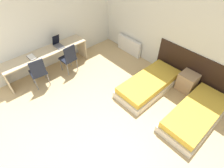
# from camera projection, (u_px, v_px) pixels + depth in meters

# --- Properties ---
(ground_plane) EXTENTS (20.00, 20.00, 0.00)m
(ground_plane) POSITION_uv_depth(u_px,v_px,m) (20.00, 162.00, 3.52)
(ground_plane) COLOR tan
(wall_back) EXTENTS (5.96, 0.05, 2.70)m
(wall_back) POSITION_uv_depth(u_px,v_px,m) (168.00, 28.00, 4.82)
(wall_back) COLOR silver
(wall_back) RESTS_ON ground_plane
(wall_left) EXTENTS (0.05, 5.57, 2.70)m
(wall_left) POSITION_uv_depth(u_px,v_px,m) (48.00, 23.00, 5.03)
(wall_left) COLOR silver
(wall_left) RESTS_ON ground_plane
(headboard_panel) EXTENTS (2.41, 0.03, 1.02)m
(headboard_panel) POSITION_uv_depth(u_px,v_px,m) (195.00, 71.00, 4.79)
(headboard_panel) COLOR black
(headboard_panel) RESTS_ON ground_plane
(bed_near_window) EXTENTS (0.89, 1.96, 0.36)m
(bed_near_window) POSITION_uv_depth(u_px,v_px,m) (149.00, 84.00, 4.91)
(bed_near_window) COLOR beige
(bed_near_window) RESTS_ON ground_plane
(bed_near_door) EXTENTS (0.89, 1.96, 0.36)m
(bed_near_door) POSITION_uv_depth(u_px,v_px,m) (196.00, 115.00, 4.15)
(bed_near_door) COLOR beige
(bed_near_door) RESTS_ON ground_plane
(nightstand) EXTENTS (0.46, 0.43, 0.53)m
(nightstand) POSITION_uv_depth(u_px,v_px,m) (187.00, 82.00, 4.83)
(nightstand) COLOR tan
(nightstand) RESTS_ON ground_plane
(radiator) EXTENTS (1.01, 0.12, 0.54)m
(radiator) POSITION_uv_depth(u_px,v_px,m) (129.00, 46.00, 6.18)
(radiator) COLOR silver
(radiator) RESTS_ON ground_plane
(desk) EXTENTS (0.56, 2.53, 0.72)m
(desk) POSITION_uv_depth(u_px,v_px,m) (46.00, 56.00, 5.19)
(desk) COLOR #C6B28E
(desk) RESTS_ON ground_plane
(chair_near_laptop) EXTENTS (0.44, 0.44, 0.95)m
(chair_near_laptop) POSITION_uv_depth(u_px,v_px,m) (69.00, 57.00, 5.22)
(chair_near_laptop) COLOR black
(chair_near_laptop) RESTS_ON ground_plane
(chair_near_notebook) EXTENTS (0.46, 0.46, 0.95)m
(chair_near_notebook) POSITION_uv_depth(u_px,v_px,m) (38.00, 71.00, 4.75)
(chair_near_notebook) COLOR black
(chair_near_notebook) RESTS_ON ground_plane
(laptop) EXTENTS (0.36, 0.23, 0.34)m
(laptop) POSITION_uv_depth(u_px,v_px,m) (58.00, 44.00, 5.28)
(laptop) COLOR slate
(laptop) RESTS_ON desk
(open_notebook) EXTENTS (0.34, 0.19, 0.02)m
(open_notebook) POSITION_uv_depth(u_px,v_px,m) (32.00, 57.00, 4.89)
(open_notebook) COLOR black
(open_notebook) RESTS_ON desk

